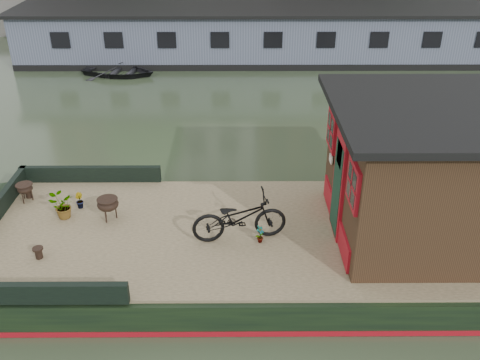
{
  "coord_description": "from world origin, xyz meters",
  "views": [
    {
      "loc": [
        -1.35,
        -8.18,
        6.17
      ],
      "look_at": [
        -1.31,
        0.5,
        1.44
      ],
      "focal_mm": 40.0,
      "sensor_mm": 36.0,
      "label": 1
    }
  ],
  "objects_px": {
    "potted_plant_a": "(260,234)",
    "dinghy": "(119,68)",
    "bicycle": "(239,217)",
    "brazier_front": "(109,209)",
    "cabin": "(442,171)",
    "brazier_rear": "(26,193)"
  },
  "relations": [
    {
      "from": "potted_plant_a",
      "to": "dinghy",
      "type": "relative_size",
      "value": 0.12
    },
    {
      "from": "bicycle",
      "to": "brazier_front",
      "type": "xyz_separation_m",
      "value": [
        -2.47,
        0.65,
        -0.22
      ]
    },
    {
      "from": "bicycle",
      "to": "potted_plant_a",
      "type": "distance_m",
      "value": 0.47
    },
    {
      "from": "cabin",
      "to": "bicycle",
      "type": "relative_size",
      "value": 2.38
    },
    {
      "from": "brazier_front",
      "to": "brazier_rear",
      "type": "distance_m",
      "value": 1.93
    },
    {
      "from": "potted_plant_a",
      "to": "brazier_front",
      "type": "distance_m",
      "value": 2.94
    },
    {
      "from": "cabin",
      "to": "brazier_front",
      "type": "xyz_separation_m",
      "value": [
        -5.98,
        0.42,
        -1.01
      ]
    },
    {
      "from": "bicycle",
      "to": "brazier_rear",
      "type": "height_order",
      "value": "bicycle"
    },
    {
      "from": "potted_plant_a",
      "to": "brazier_front",
      "type": "xyz_separation_m",
      "value": [
        -2.83,
        0.78,
        0.05
      ]
    },
    {
      "from": "cabin",
      "to": "brazier_rear",
      "type": "xyz_separation_m",
      "value": [
        -7.79,
        1.1,
        -1.04
      ]
    },
    {
      "from": "bicycle",
      "to": "cabin",
      "type": "bearing_deg",
      "value": -95.63
    },
    {
      "from": "brazier_rear",
      "to": "dinghy",
      "type": "bearing_deg",
      "value": 91.2
    },
    {
      "from": "brazier_front",
      "to": "brazier_rear",
      "type": "xyz_separation_m",
      "value": [
        -1.81,
        0.69,
        -0.03
      ]
    },
    {
      "from": "cabin",
      "to": "brazier_rear",
      "type": "relative_size",
      "value": 10.52
    },
    {
      "from": "brazier_front",
      "to": "dinghy",
      "type": "bearing_deg",
      "value": 100.36
    },
    {
      "from": "potted_plant_a",
      "to": "dinghy",
      "type": "height_order",
      "value": "potted_plant_a"
    },
    {
      "from": "potted_plant_a",
      "to": "brazier_rear",
      "type": "bearing_deg",
      "value": 162.46
    },
    {
      "from": "cabin",
      "to": "dinghy",
      "type": "xyz_separation_m",
      "value": [
        -8.0,
        11.5,
        -1.6
      ]
    },
    {
      "from": "bicycle",
      "to": "potted_plant_a",
      "type": "bearing_deg",
      "value": -118.82
    },
    {
      "from": "cabin",
      "to": "bicycle",
      "type": "bearing_deg",
      "value": -176.17
    },
    {
      "from": "bicycle",
      "to": "potted_plant_a",
      "type": "height_order",
      "value": "bicycle"
    },
    {
      "from": "bicycle",
      "to": "brazier_front",
      "type": "bearing_deg",
      "value": 65.7
    }
  ]
}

